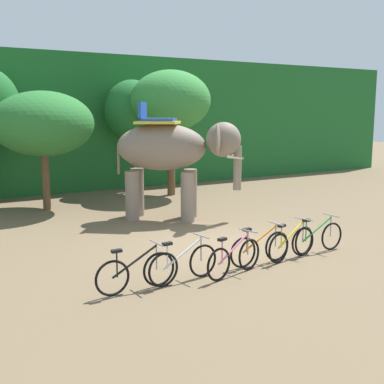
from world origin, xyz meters
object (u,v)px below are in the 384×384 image
tree_center_left (43,124)px  bike_green (317,238)px  tree_right (132,111)px  elephant (172,152)px  bike_orange (260,248)px  bike_black (136,272)px  bike_white (183,264)px  bike_pink (234,258)px  tree_center (171,101)px  bike_yellow (291,243)px

tree_center_left → bike_green: size_ratio=2.45×
tree_right → elephant: 5.83m
bike_orange → bike_green: size_ratio=1.00×
bike_black → bike_white: same height
bike_pink → bike_orange: 1.02m
tree_right → bike_pink: 11.89m
tree_right → bike_green: size_ratio=2.81×
tree_right → bike_black: tree_right is taller
tree_right → elephant: size_ratio=1.23×
tree_right → bike_white: (-3.65, -10.99, -3.11)m
bike_orange → bike_white: bearing=-176.6°
tree_center → bike_pink: bearing=-110.3°
bike_green → tree_right: bearing=91.2°
bike_green → bike_orange: bearing=-179.6°
bike_white → bike_yellow: bearing=1.5°
tree_right → bike_yellow: bearing=-93.5°
tree_right → bike_yellow: size_ratio=2.86×
bike_orange → bike_black: bearing=-177.8°
elephant → bike_black: bearing=-124.1°
tree_right → elephant: (-1.06, -5.59, -1.29)m
bike_white → bike_green: size_ratio=1.00×
bike_white → bike_green: (3.88, 0.14, 0.00)m
bike_black → bike_orange: bearing=2.2°
elephant → bike_white: size_ratio=2.30×
bike_orange → bike_green: (1.80, 0.01, 0.00)m
bike_black → tree_right: bearing=66.8°
bike_yellow → bike_green: (0.90, 0.06, 0.00)m
tree_right → bike_black: 12.35m
elephant → bike_green: size_ratio=2.29×
bike_green → bike_black: bearing=-178.5°
tree_right → bike_white: tree_right is taller
tree_right → bike_yellow: 11.36m
elephant → bike_yellow: size_ratio=2.33×
tree_center_left → bike_pink: tree_center_left is taller
tree_center → bike_orange: bearing=-105.7°
elephant → bike_white: (-2.59, -5.40, -1.82)m
bike_pink → tree_center_left: bearing=100.8°
tree_center_left → bike_black: 9.31m
bike_white → bike_orange: same height
tree_center → bike_black: (-5.78, -9.49, -3.51)m
bike_black → bike_yellow: size_ratio=1.02×
bike_orange → tree_right: bearing=81.8°
bike_white → tree_center: bearing=63.6°
bike_yellow → tree_right: bearing=86.5°
tree_right → bike_orange: (-1.56, -10.86, -3.11)m
bike_black → bike_orange: 3.15m
tree_center_left → bike_pink: bearing=-79.2°
elephant → tree_center: bearing=62.5°
bike_white → bike_pink: (1.13, -0.21, 0.00)m
bike_pink → elephant: bearing=75.4°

